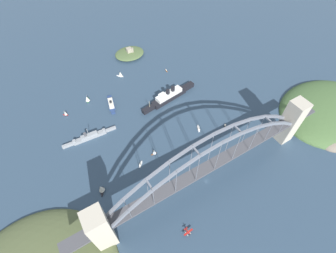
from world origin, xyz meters
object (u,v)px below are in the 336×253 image
(fort_island_mid_harbor, at_px, (130,53))
(seaplane_taxiing_near_bridge, at_px, (188,232))
(small_boat_7, at_px, (87,99))
(small_boat_6, at_px, (101,189))
(small_boat_4, at_px, (65,113))
(small_boat_5, at_px, (141,164))
(harbor_arch_bridge, at_px, (211,166))
(small_boat_3, at_px, (120,74))
(small_boat_8, at_px, (166,70))
(small_boat_1, at_px, (199,129))
(small_boat_0, at_px, (225,126))
(naval_cruiser, at_px, (89,137))
(small_boat_2, at_px, (154,152))
(ocean_liner, at_px, (169,96))
(harbor_ferry_steamer, at_px, (111,104))

(fort_island_mid_harbor, distance_m, seaplane_taxiing_near_bridge, 288.45)
(seaplane_taxiing_near_bridge, relative_size, small_boat_7, 0.95)
(small_boat_7, bearing_deg, small_boat_6, -103.12)
(small_boat_4, relative_size, small_boat_5, 1.14)
(fort_island_mid_harbor, xyz_separation_m, small_boat_4, (-127.43, -77.69, 0.15))
(harbor_arch_bridge, relative_size, small_boat_7, 28.10)
(small_boat_3, height_order, small_boat_8, small_boat_3)
(fort_island_mid_harbor, xyz_separation_m, small_boat_1, (6.25, -184.86, -2.84))
(fort_island_mid_harbor, distance_m, small_boat_0, 202.07)
(naval_cruiser, xyz_separation_m, small_boat_2, (55.69, -59.40, 0.95))
(small_boat_2, bearing_deg, small_boat_3, 81.01)
(small_boat_2, xyz_separation_m, small_boat_4, (-69.30, 110.98, -0.23))
(harbor_arch_bridge, height_order, small_boat_2, harbor_arch_bridge)
(ocean_liner, height_order, small_boat_3, ocean_liner)
(small_boat_1, relative_size, small_boat_7, 1.03)
(naval_cruiser, xyz_separation_m, fort_island_mid_harbor, (113.82, 129.27, 0.57))
(seaplane_taxiing_near_bridge, relative_size, small_boat_0, 1.25)
(small_boat_1, bearing_deg, naval_cruiser, 155.16)
(fort_island_mid_harbor, distance_m, small_boat_7, 116.21)
(naval_cruiser, height_order, small_boat_8, naval_cruiser)
(harbor_arch_bridge, relative_size, small_boat_0, 37.16)
(small_boat_0, distance_m, small_boat_1, 33.45)
(small_boat_3, bearing_deg, ocean_liner, -64.40)
(small_boat_0, xyz_separation_m, small_boat_3, (-71.68, 156.35, 3.73))
(small_boat_4, bearing_deg, ocean_liner, -18.34)
(seaplane_taxiing_near_bridge, distance_m, small_boat_7, 212.47)
(small_boat_6, distance_m, small_boat_8, 205.80)
(small_boat_3, distance_m, small_boat_6, 181.96)
(fort_island_mid_harbor, xyz_separation_m, small_boat_8, (30.45, -65.96, -2.81))
(small_boat_2, bearing_deg, naval_cruiser, 133.16)
(seaplane_taxiing_near_bridge, height_order, small_boat_2, small_boat_2)
(small_boat_0, distance_m, small_boat_8, 132.87)
(small_boat_5, height_order, small_boat_7, small_boat_7)
(small_boat_5, xyz_separation_m, small_boat_7, (-16.50, 125.55, 3.70))
(seaplane_taxiing_near_bridge, height_order, small_boat_8, seaplane_taxiing_near_bridge)
(small_boat_0, bearing_deg, harbor_ferry_steamer, 134.72)
(harbor_arch_bridge, height_order, seaplane_taxiing_near_bridge, harbor_arch_bridge)
(naval_cruiser, xyz_separation_m, small_boat_0, (150.53, -69.42, -2.24))
(seaplane_taxiing_near_bridge, xyz_separation_m, small_boat_7, (-21.19, 211.40, 2.48))
(small_boat_2, height_order, small_boat_6, small_boat_6)
(ocean_liner, relative_size, small_boat_8, 12.28)
(naval_cruiser, bearing_deg, harbor_ferry_steamer, 41.36)
(small_boat_7, bearing_deg, small_boat_0, -44.97)
(naval_cruiser, bearing_deg, ocean_liner, 4.16)
(small_boat_3, distance_m, small_boat_8, 69.66)
(harbor_arch_bridge, bearing_deg, naval_cruiser, 126.39)
(harbor_arch_bridge, relative_size, small_boat_5, 40.96)
(naval_cruiser, height_order, fort_island_mid_harbor, naval_cruiser)
(small_boat_4, bearing_deg, small_boat_6, -89.08)
(ocean_liner, xyz_separation_m, fort_island_mid_harbor, (-2.62, 120.81, -1.83))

